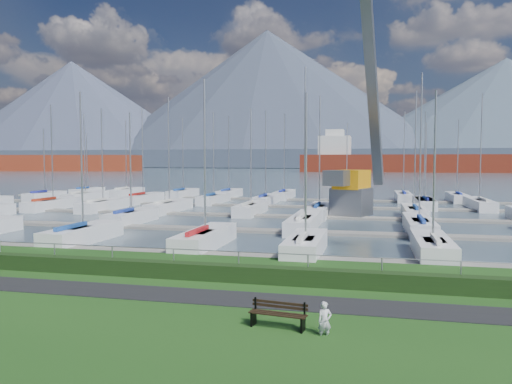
% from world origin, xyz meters
% --- Properties ---
extents(path, '(160.00, 2.00, 0.04)m').
position_xyz_m(path, '(0.00, -3.00, 0.01)').
color(path, black).
rests_on(path, grass).
extents(water, '(800.00, 540.00, 0.20)m').
position_xyz_m(water, '(0.00, 260.00, -0.40)').
color(water, '#40525E').
extents(hedge, '(80.00, 0.70, 0.70)m').
position_xyz_m(hedge, '(0.00, -0.40, 0.35)').
color(hedge, black).
rests_on(hedge, grass).
extents(fence, '(80.00, 0.04, 0.04)m').
position_xyz_m(fence, '(0.00, 0.00, 1.20)').
color(fence, '#919499').
rests_on(fence, grass).
extents(foothill, '(900.00, 80.00, 12.00)m').
position_xyz_m(foothill, '(0.00, 330.00, 6.00)').
color(foothill, '#404B5E').
rests_on(foothill, water).
extents(mountains, '(1190.00, 360.00, 115.00)m').
position_xyz_m(mountains, '(7.35, 404.62, 46.68)').
color(mountains, '#465267').
rests_on(mountains, water).
extents(docks, '(90.00, 41.60, 0.25)m').
position_xyz_m(docks, '(0.00, 26.00, -0.22)').
color(docks, slate).
rests_on(docks, water).
extents(bench_right, '(1.84, 0.67, 0.85)m').
position_xyz_m(bench_right, '(4.80, -5.77, 0.42)').
color(bench_right, black).
rests_on(bench_right, grass).
extents(person, '(0.49, 0.42, 1.15)m').
position_xyz_m(person, '(6.25, -6.11, 0.58)').
color(person, silver).
rests_on(person, grass).
extents(crane, '(5.73, 13.49, 22.35)m').
position_xyz_m(crane, '(6.19, 28.77, 5.33)').
color(crane, slate).
rests_on(crane, water).
extents(cargo_ship_west, '(96.59, 34.29, 21.50)m').
position_xyz_m(cargo_ship_west, '(-154.70, 194.07, 3.58)').
color(cargo_ship_west, maroon).
rests_on(cargo_ship_west, water).
extents(cargo_ship_mid, '(99.75, 19.63, 21.50)m').
position_xyz_m(cargo_ship_mid, '(21.53, 211.55, 3.54)').
color(cargo_ship_mid, maroon).
rests_on(cargo_ship_mid, water).
extents(sailboat_fleet, '(73.79, 50.04, 12.99)m').
position_xyz_m(sailboat_fleet, '(-1.68, 29.35, 5.39)').
color(sailboat_fleet, navy).
rests_on(sailboat_fleet, water).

